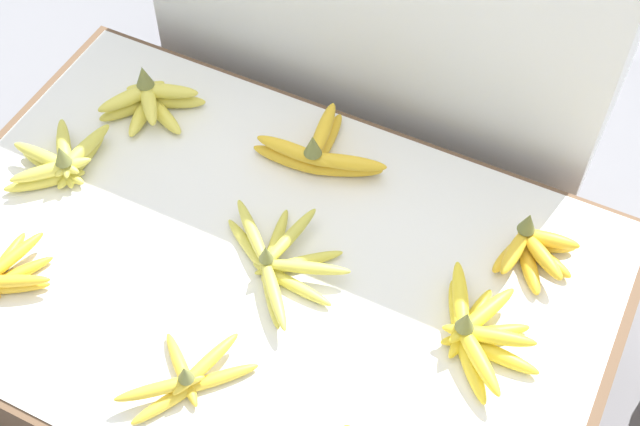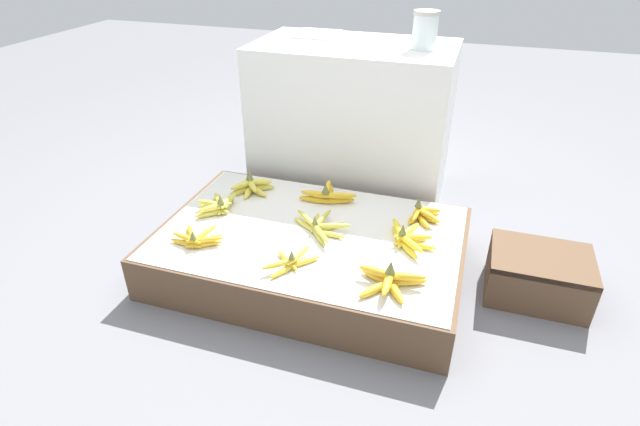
{
  "view_description": "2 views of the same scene",
  "coord_description": "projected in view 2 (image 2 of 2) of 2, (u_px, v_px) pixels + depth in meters",
  "views": [
    {
      "loc": [
        0.5,
        -0.76,
        1.57
      ],
      "look_at": [
        0.06,
        0.14,
        0.24
      ],
      "focal_mm": 50.0,
      "sensor_mm": 36.0,
      "label": 1
    },
    {
      "loc": [
        0.59,
        -1.69,
        1.37
      ],
      "look_at": [
        0.01,
        0.11,
        0.23
      ],
      "focal_mm": 28.0,
      "sensor_mm": 36.0,
      "label": 2
    }
  ],
  "objects": [
    {
      "name": "ground_plane",
      "position": [
        311.0,
        270.0,
        2.24
      ],
      "size": [
        10.0,
        10.0,
        0.0
      ],
      "primitive_type": "plane",
      "color": "slate"
    },
    {
      "name": "display_platform",
      "position": [
        311.0,
        251.0,
        2.19
      ],
      "size": [
        1.29,
        0.86,
        0.2
      ],
      "color": "brown",
      "rests_on": "ground_plane"
    },
    {
      "name": "back_vendor_table",
      "position": [
        352.0,
        122.0,
        2.68
      ],
      "size": [
        1.01,
        0.59,
        0.82
      ],
      "color": "white",
      "rests_on": "ground_plane"
    },
    {
      "name": "wooden_crate",
      "position": [
        538.0,
        275.0,
        2.05
      ],
      "size": [
        0.4,
        0.3,
        0.2
      ],
      "color": "brown",
      "rests_on": "ground_plane"
    },
    {
      "name": "banana_bunch_front_left",
      "position": [
        197.0,
        239.0,
        2.05
      ],
      "size": [
        0.23,
        0.17,
        0.08
      ],
      "color": "gold",
      "rests_on": "display_platform"
    },
    {
      "name": "banana_bunch_front_midleft",
      "position": [
        291.0,
        262.0,
        1.91
      ],
      "size": [
        0.19,
        0.22,
        0.08
      ],
      "color": "gold",
      "rests_on": "display_platform"
    },
    {
      "name": "banana_bunch_front_midright",
      "position": [
        390.0,
        280.0,
        1.8
      ],
      "size": [
        0.26,
        0.19,
        0.11
      ],
      "color": "gold",
      "rests_on": "display_platform"
    },
    {
      "name": "banana_bunch_middle_left",
      "position": [
        218.0,
        206.0,
        2.27
      ],
      "size": [
        0.17,
        0.23,
        0.1
      ],
      "color": "gold",
      "rests_on": "display_platform"
    },
    {
      "name": "banana_bunch_middle_midleft",
      "position": [
        319.0,
        226.0,
        2.13
      ],
      "size": [
        0.27,
        0.27,
        0.08
      ],
      "color": "gold",
      "rests_on": "display_platform"
    },
    {
      "name": "banana_bunch_middle_midright",
      "position": [
        407.0,
        238.0,
        2.04
      ],
      "size": [
        0.21,
        0.24,
        0.1
      ],
      "color": "yellow",
      "rests_on": "display_platform"
    },
    {
      "name": "banana_bunch_back_left",
      "position": [
        251.0,
        186.0,
        2.43
      ],
      "size": [
        0.19,
        0.17,
        0.11
      ],
      "color": "#DBCC4C",
      "rests_on": "display_platform"
    },
    {
      "name": "banana_bunch_back_midleft",
      "position": [
        327.0,
        195.0,
        2.35
      ],
      "size": [
        0.28,
        0.18,
        0.11
      ],
      "color": "gold",
      "rests_on": "display_platform"
    },
    {
      "name": "banana_bunch_back_midright",
      "position": [
        423.0,
        215.0,
        2.2
      ],
      "size": [
        0.15,
        0.15,
        0.1
      ],
      "color": "gold",
      "rests_on": "display_platform"
    },
    {
      "name": "glass_jar",
      "position": [
        425.0,
        30.0,
        2.32
      ],
      "size": [
        0.12,
        0.12,
        0.17
      ],
      "color": "silver",
      "rests_on": "back_vendor_table"
    },
    {
      "name": "foam_tray_white",
      "position": [
        317.0,
        34.0,
        2.63
      ],
      "size": [
        0.22,
        0.21,
        0.02
      ],
      "color": "white",
      "rests_on": "back_vendor_table"
    }
  ]
}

